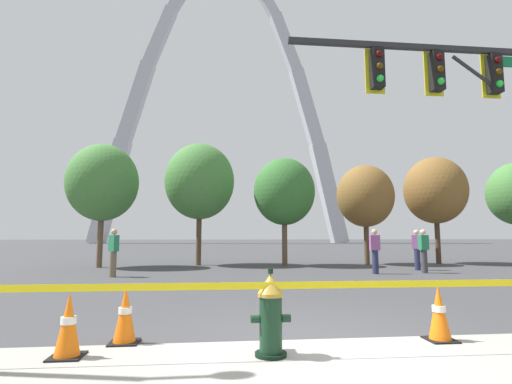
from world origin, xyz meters
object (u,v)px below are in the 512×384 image
object	(u,v)px
traffic_cone_by_hydrant	(68,325)
monument_arch	(223,113)
traffic_cone_mid_sidewalk	(125,315)
traffic_cone_curb_edge	(439,313)
pedestrian_near_trees	(424,250)
traffic_signal_gantry	(483,107)
fire_hydrant	(271,314)
pedestrian_standing_center	(375,251)
pedestrian_walking_right	(417,249)
pedestrian_walking_left	(113,252)

from	to	relation	value
traffic_cone_by_hydrant	monument_arch	distance (m)	67.72
traffic_cone_by_hydrant	traffic_cone_mid_sidewalk	world-z (taller)	same
traffic_cone_curb_edge	pedestrian_near_trees	bearing A→B (deg)	61.69
traffic_signal_gantry	traffic_cone_mid_sidewalk	bearing A→B (deg)	-159.47
fire_hydrant	pedestrian_near_trees	xyz separation A→B (m)	(7.00, 9.14, 0.35)
traffic_cone_mid_sidewalk	monument_arch	distance (m)	67.20
fire_hydrant	pedestrian_standing_center	bearing A→B (deg)	60.61
traffic_cone_mid_sidewalk	pedestrian_standing_center	world-z (taller)	pedestrian_standing_center
traffic_cone_mid_sidewalk	traffic_cone_curb_edge	xyz separation A→B (m)	(4.07, -0.31, 0.00)
traffic_cone_by_hydrant	traffic_signal_gantry	xyz separation A→B (m)	(7.64, 3.20, 3.91)
traffic_signal_gantry	pedestrian_walking_right	size ratio (longest dim) A/B	4.04
pedestrian_walking_left	pedestrian_walking_right	xyz separation A→B (m)	(11.35, 1.37, 0.00)
traffic_cone_curb_edge	monument_arch	world-z (taller)	monument_arch
traffic_cone_by_hydrant	traffic_signal_gantry	bearing A→B (deg)	22.73
pedestrian_walking_left	pedestrian_standing_center	world-z (taller)	same
pedestrian_walking_right	pedestrian_near_trees	xyz separation A→B (m)	(-0.35, -1.14, 0.00)
traffic_cone_by_hydrant	pedestrian_walking_right	distance (m)	13.97
fire_hydrant	traffic_signal_gantry	xyz separation A→B (m)	(5.35, 3.38, 3.80)
traffic_cone_mid_sidewalk	traffic_signal_gantry	distance (m)	8.56
monument_arch	pedestrian_standing_center	size ratio (longest dim) A/B	34.00
fire_hydrant	monument_arch	bearing A→B (deg)	89.47
pedestrian_walking_left	fire_hydrant	bearing A→B (deg)	-65.85
traffic_cone_mid_sidewalk	pedestrian_standing_center	size ratio (longest dim) A/B	0.46
fire_hydrant	pedestrian_walking_left	xyz separation A→B (m)	(-4.00, 8.92, 0.35)
pedestrian_near_trees	pedestrian_walking_left	bearing A→B (deg)	-178.84
pedestrian_walking_right	traffic_cone_by_hydrant	bearing A→B (deg)	-133.66
pedestrian_walking_right	traffic_cone_curb_edge	bearing A→B (deg)	-117.12
traffic_cone_curb_edge	pedestrian_near_trees	distance (m)	9.93
monument_arch	pedestrian_near_trees	world-z (taller)	monument_arch
fire_hydrant	monument_arch	world-z (taller)	monument_arch
fire_hydrant	traffic_cone_mid_sidewalk	distance (m)	1.92
traffic_signal_gantry	pedestrian_near_trees	xyz separation A→B (m)	(1.65, 5.76, -3.45)
traffic_cone_by_hydrant	pedestrian_walking_right	xyz separation A→B (m)	(9.64, 10.10, 0.46)
traffic_cone_mid_sidewalk	pedestrian_walking_left	size ratio (longest dim) A/B	0.46
pedestrian_walking_right	pedestrian_near_trees	distance (m)	1.20
monument_arch	pedestrian_walking_right	world-z (taller)	monument_arch
fire_hydrant	pedestrian_walking_left	world-z (taller)	pedestrian_walking_left
traffic_cone_by_hydrant	traffic_cone_mid_sidewalk	bearing A→B (deg)	46.24
traffic_signal_gantry	pedestrian_standing_center	xyz separation A→B (m)	(-0.26, 5.64, -3.45)
monument_arch	pedestrian_standing_center	xyz separation A→B (m)	(4.50, -54.78, -22.55)
fire_hydrant	pedestrian_walking_left	distance (m)	9.78
traffic_cone_mid_sidewalk	monument_arch	bearing A→B (deg)	87.85
traffic_cone_mid_sidewalk	traffic_cone_by_hydrant	bearing A→B (deg)	-133.76
traffic_cone_curb_edge	fire_hydrant	bearing A→B (deg)	-169.95
pedestrian_walking_left	pedestrian_near_trees	size ratio (longest dim) A/B	1.00
monument_arch	traffic_cone_curb_edge	bearing A→B (deg)	-88.46
traffic_signal_gantry	pedestrian_walking_right	bearing A→B (deg)	73.81
pedestrian_walking_left	traffic_cone_curb_edge	bearing A→B (deg)	-53.54
traffic_cone_curb_edge	pedestrian_walking_left	bearing A→B (deg)	126.46
traffic_signal_gantry	pedestrian_near_trees	world-z (taller)	traffic_signal_gantry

